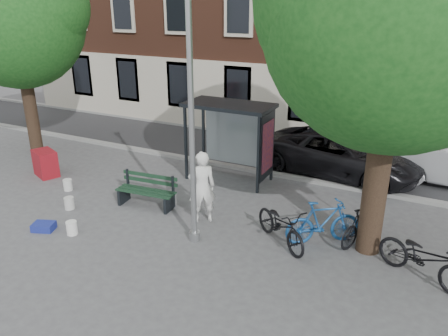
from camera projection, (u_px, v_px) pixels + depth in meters
ground at (195, 240)px, 11.11m from camera, size 90.00×90.00×0.00m
road at (286, 157)px, 16.93m from camera, size 40.00×4.00×0.01m
curb_near at (267, 173)px, 15.25m from camera, size 40.00×0.25×0.12m
curb_far at (302, 142)px, 18.58m from camera, size 40.00×0.25×0.12m
lamppost at (192, 135)px, 10.10m from camera, size 0.28×0.35×6.11m
tree_right at (400, 5)px, 8.55m from camera, size 5.76×5.60×8.20m
tree_left at (13, 15)px, 15.40m from camera, size 5.18×4.86×7.40m
bus_shelter at (241, 125)px, 14.09m from camera, size 2.85×1.45×2.62m
painter at (202, 187)px, 11.71m from camera, size 0.88×0.83×2.02m
bench at (147, 192)px, 12.82m from camera, size 1.84×0.75×0.92m
bike_a at (424, 258)px, 9.33m from camera, size 2.23×1.56×1.11m
bike_b at (323, 222)px, 10.78m from camera, size 1.86×1.57×1.15m
bike_c at (281, 225)px, 10.75m from camera, size 2.01×1.76×1.05m
bike_d at (362, 225)px, 10.80m from camera, size 1.11×1.74×1.01m
car_dark at (340, 153)px, 15.04m from camera, size 5.72×3.14×1.52m
red_stand at (45, 163)px, 15.01m from camera, size 1.06×0.90×0.90m
blue_crate at (44, 227)px, 11.55m from camera, size 0.66×0.57×0.20m
bucket_a at (68, 185)px, 13.94m from camera, size 0.37×0.37×0.36m
bucket_b at (72, 228)px, 11.32m from camera, size 0.30×0.30×0.36m
bucket_c at (69, 203)px, 12.70m from camera, size 0.34×0.34×0.36m
notice_sign at (379, 179)px, 10.84m from camera, size 0.34×0.17×2.08m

